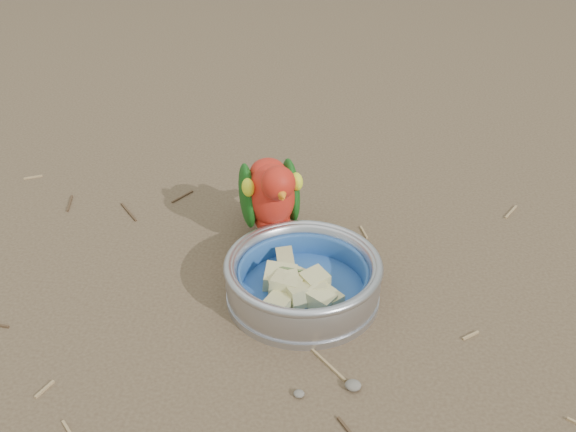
# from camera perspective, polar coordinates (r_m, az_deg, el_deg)

# --- Properties ---
(ground) EXTENTS (60.00, 60.00, 0.00)m
(ground) POSITION_cam_1_polar(r_m,az_deg,el_deg) (0.83, -7.21, -10.67)
(ground) COLOR brown
(food_bowl) EXTENTS (0.21, 0.21, 0.02)m
(food_bowl) POSITION_cam_1_polar(r_m,az_deg,el_deg) (0.88, 1.32, -6.87)
(food_bowl) COLOR #B2B2BA
(food_bowl) RESTS_ON ground
(bowl_wall) EXTENTS (0.21, 0.21, 0.04)m
(bowl_wall) POSITION_cam_1_polar(r_m,az_deg,el_deg) (0.86, 1.35, -5.31)
(bowl_wall) COLOR #B2B2BA
(bowl_wall) RESTS_ON food_bowl
(fruit_wedges) EXTENTS (0.12, 0.12, 0.03)m
(fruit_wedges) POSITION_cam_1_polar(r_m,az_deg,el_deg) (0.87, 1.34, -5.68)
(fruit_wedges) COLOR #CEC582
(fruit_wedges) RESTS_ON food_bowl
(lory_parrot) EXTENTS (0.15, 0.21, 0.15)m
(lory_parrot) POSITION_cam_1_polar(r_m,az_deg,el_deg) (0.95, -1.51, 1.19)
(lory_parrot) COLOR red
(lory_parrot) RESTS_ON ground
(ground_debris) EXTENTS (0.90, 0.80, 0.01)m
(ground_debris) POSITION_cam_1_polar(r_m,az_deg,el_deg) (0.86, -3.70, -8.66)
(ground_debris) COLOR #A38356
(ground_debris) RESTS_ON ground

